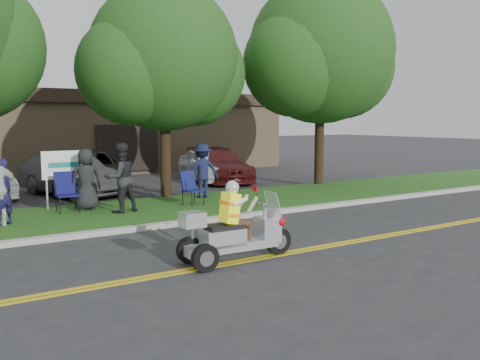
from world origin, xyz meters
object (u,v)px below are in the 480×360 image
spectator_adult_left (2,192)px  parked_car_right (219,165)px  parked_car_far_right (208,165)px  spectator_adult_mid (120,178)px  trike_scooter (234,234)px  parked_car_mid (88,171)px  lawn_chair_b (191,186)px  lawn_chair_a (66,189)px  parked_car_left (71,175)px

spectator_adult_left → parked_car_right: (9.27, 5.65, -0.21)m
parked_car_right → parked_car_far_right: parked_car_far_right is taller
spectator_adult_mid → parked_car_far_right: 8.08m
trike_scooter → parked_car_far_right: size_ratio=0.55×
spectator_adult_mid → parked_car_right: (6.29, 5.51, -0.35)m
parked_car_mid → parked_car_right: (5.69, 0.19, -0.05)m
spectator_adult_left → trike_scooter: bearing=91.7°
lawn_chair_b → trike_scooter: bearing=-122.7°
spectator_adult_mid → parked_car_mid: (0.60, 5.31, -0.30)m
lawn_chair_a → spectator_adult_mid: size_ratio=0.58×
trike_scooter → spectator_adult_mid: spectator_adult_mid is taller
spectator_adult_mid → parked_car_left: 4.49m
lawn_chair_a → parked_car_mid: (1.84, 4.42, 0.02)m
lawn_chair_b → lawn_chair_a: bearing=153.6°
parked_car_left → parked_car_mid: (0.81, 0.84, 0.03)m
spectator_adult_mid → parked_car_mid: size_ratio=0.35×
lawn_chair_b → parked_car_mid: (-1.58, 5.20, 0.08)m
lawn_chair_b → parked_car_left: 4.97m
lawn_chair_b → parked_car_mid: size_ratio=0.19×
spectator_adult_left → spectator_adult_mid: spectator_adult_mid is taller
parked_car_right → parked_car_far_right: 0.51m
lawn_chair_a → lawn_chair_b: lawn_chair_a is taller
lawn_chair_b → parked_car_left: parked_car_left is taller
lawn_chair_a → spectator_adult_mid: 1.56m
lawn_chair_a → parked_car_right: bearing=33.1°
lawn_chair_b → parked_car_right: (4.11, 5.39, 0.03)m
spectator_adult_left → parked_car_mid: 6.53m
lawn_chair_b → parked_car_mid: bearing=93.3°
trike_scooter → parked_car_mid: 10.82m
spectator_adult_left → parked_car_mid: (3.58, 5.46, -0.16)m
parked_car_mid → parked_car_right: parked_car_mid is taller
parked_car_right → parked_car_far_right: (-0.50, 0.12, 0.01)m
parked_car_left → spectator_adult_mid: bearing=-106.4°
trike_scooter → parked_car_left: (-0.45, 9.97, 0.19)m
parked_car_left → trike_scooter: bearing=-106.5°
parked_car_mid → trike_scooter: bearing=-80.1°
lawn_chair_a → lawn_chair_b: (3.42, -0.78, -0.06)m
parked_car_left → parked_car_right: (6.50, 1.03, -0.02)m
lawn_chair_a → parked_car_mid: size_ratio=0.20×
trike_scooter → parked_car_left: trike_scooter is taller
spectator_adult_left → parked_car_mid: bearing=-152.6°
spectator_adult_mid → parked_car_mid: bearing=-108.6°
spectator_adult_mid → parked_car_far_right: size_ratio=0.45×
parked_car_right → trike_scooter: bearing=-106.1°
spectator_adult_mid → parked_car_mid: spectator_adult_mid is taller
parked_car_left → lawn_chair_b: bearing=-80.3°
lawn_chair_a → parked_car_left: parked_car_left is taller
parked_car_mid → parked_car_far_right: parked_car_mid is taller
spectator_adult_mid → parked_car_left: spectator_adult_mid is taller
spectator_adult_mid → parked_car_right: 8.37m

